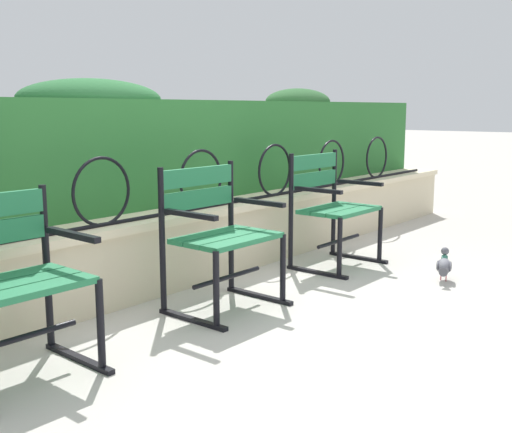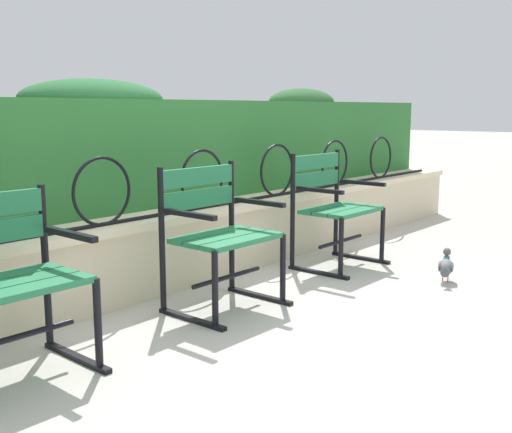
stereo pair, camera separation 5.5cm
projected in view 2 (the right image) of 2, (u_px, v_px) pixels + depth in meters
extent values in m
plane|color=#BCB7AD|center=(264.00, 305.00, 3.87)|extent=(60.00, 60.00, 0.00)
cube|color=beige|center=(175.00, 251.00, 4.34)|extent=(7.90, 0.35, 0.45)
cube|color=beige|center=(175.00, 215.00, 4.29)|extent=(7.90, 0.41, 0.05)
cylinder|color=black|center=(182.00, 211.00, 4.24)|extent=(7.35, 0.02, 0.02)
torus|color=black|center=(102.00, 191.00, 3.72)|extent=(0.42, 0.02, 0.42)
torus|color=black|center=(202.00, 179.00, 4.36)|extent=(0.42, 0.02, 0.42)
torus|color=black|center=(277.00, 170.00, 5.00)|extent=(0.42, 0.02, 0.42)
torus|color=black|center=(335.00, 163.00, 5.63)|extent=(0.42, 0.02, 0.42)
torus|color=black|center=(381.00, 158.00, 6.27)|extent=(0.42, 0.02, 0.42)
cube|color=#2D7033|center=(132.00, 153.00, 4.50)|extent=(7.74, 0.51, 0.76)
ellipsoid|color=#275F31|center=(96.00, 99.00, 4.21)|extent=(1.13, 0.46, 0.27)
ellipsoid|color=#2F6131|center=(302.00, 102.00, 6.00)|extent=(0.86, 0.46, 0.25)
cube|color=#237547|center=(33.00, 290.00, 2.67)|extent=(0.56, 0.14, 0.03)
cube|color=#237547|center=(17.00, 284.00, 2.76)|extent=(0.56, 0.14, 0.03)
cube|color=#237547|center=(2.00, 278.00, 2.84)|extent=(0.56, 0.14, 0.03)
cylinder|color=black|center=(46.00, 268.00, 3.12)|extent=(0.04, 0.04, 0.84)
cylinder|color=black|center=(98.00, 325.00, 2.88)|extent=(0.04, 0.04, 0.44)
cube|color=black|center=(77.00, 357.00, 3.03)|extent=(0.05, 0.52, 0.02)
cube|color=black|center=(70.00, 234.00, 2.93)|extent=(0.05, 0.40, 0.03)
cylinder|color=black|center=(20.00, 336.00, 2.80)|extent=(0.53, 0.04, 0.03)
cube|color=#237547|center=(244.00, 241.00, 3.64)|extent=(0.60, 0.13, 0.03)
cube|color=#237547|center=(227.00, 238.00, 3.73)|extent=(0.60, 0.13, 0.03)
cube|color=#237547|center=(211.00, 235.00, 3.82)|extent=(0.60, 0.13, 0.03)
cube|color=#237547|center=(198.00, 176.00, 3.83)|extent=(0.60, 0.04, 0.11)
cube|color=#237547|center=(198.00, 199.00, 3.85)|extent=(0.60, 0.04, 0.11)
cylinder|color=black|center=(232.00, 227.00, 4.11)|extent=(0.04, 0.04, 0.87)
cylinder|color=black|center=(283.00, 269.00, 3.87)|extent=(0.04, 0.04, 0.44)
cube|color=black|center=(259.00, 296.00, 4.03)|extent=(0.05, 0.52, 0.02)
cube|color=black|center=(259.00, 202.00, 3.92)|extent=(0.04, 0.40, 0.03)
cylinder|color=black|center=(162.00, 241.00, 3.66)|extent=(0.04, 0.04, 0.87)
cylinder|color=black|center=(215.00, 290.00, 3.42)|extent=(0.04, 0.04, 0.44)
cube|color=black|center=(192.00, 319.00, 3.58)|extent=(0.05, 0.52, 0.02)
cube|color=black|center=(190.00, 214.00, 3.48)|extent=(0.04, 0.40, 0.03)
cylinder|color=black|center=(227.00, 277.00, 3.77)|extent=(0.57, 0.04, 0.03)
cube|color=#237547|center=(357.00, 212.00, 4.67)|extent=(0.60, 0.13, 0.03)
cube|color=#237547|center=(342.00, 210.00, 4.75)|extent=(0.60, 0.13, 0.03)
cube|color=#237547|center=(327.00, 208.00, 4.84)|extent=(0.60, 0.13, 0.03)
cube|color=#237547|center=(316.00, 161.00, 4.85)|extent=(0.60, 0.03, 0.11)
cube|color=#237547|center=(316.00, 179.00, 4.87)|extent=(0.60, 0.03, 0.11)
cylinder|color=black|center=(336.00, 203.00, 5.13)|extent=(0.04, 0.04, 0.87)
cylinder|color=black|center=(382.00, 236.00, 4.90)|extent=(0.04, 0.04, 0.44)
cube|color=black|center=(360.00, 258.00, 5.05)|extent=(0.04, 0.52, 0.02)
cube|color=black|center=(363.00, 183.00, 4.95)|extent=(0.04, 0.40, 0.03)
cylinder|color=black|center=(293.00, 212.00, 4.68)|extent=(0.04, 0.04, 0.87)
cylinder|color=black|center=(341.00, 249.00, 4.44)|extent=(0.04, 0.04, 0.44)
cube|color=black|center=(318.00, 272.00, 4.60)|extent=(0.04, 0.52, 0.02)
cube|color=black|center=(320.00, 190.00, 4.50)|extent=(0.04, 0.40, 0.03)
cylinder|color=black|center=(341.00, 241.00, 4.79)|extent=(0.57, 0.03, 0.03)
ellipsoid|color=slate|center=(446.00, 267.00, 4.39)|extent=(0.21, 0.16, 0.11)
cylinder|color=#2D6B56|center=(447.00, 260.00, 4.44)|extent=(0.07, 0.06, 0.06)
sphere|color=#55555D|center=(447.00, 252.00, 4.46)|extent=(0.06, 0.06, 0.06)
cone|color=black|center=(447.00, 251.00, 4.49)|extent=(0.03, 0.02, 0.01)
cone|color=#4A4A52|center=(445.00, 272.00, 4.28)|extent=(0.10, 0.08, 0.06)
ellipsoid|color=#5B5B63|center=(440.00, 266.00, 4.39)|extent=(0.14, 0.07, 0.07)
ellipsoid|color=#5B5B63|center=(452.00, 267.00, 4.36)|extent=(0.14, 0.07, 0.07)
cylinder|color=#C6515B|center=(443.00, 277.00, 4.42)|extent=(0.01, 0.01, 0.05)
cylinder|color=#C6515B|center=(448.00, 279.00, 4.39)|extent=(0.01, 0.01, 0.05)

